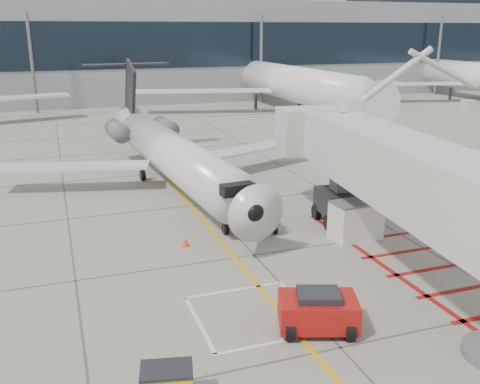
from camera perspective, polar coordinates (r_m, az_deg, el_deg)
name	(u,v)px	position (r m, az deg, el deg)	size (l,w,h in m)	color
ground_plane	(290,294)	(21.71, 5.35, -10.74)	(260.00, 260.00, 0.00)	gray
regional_jet	(183,138)	(32.55, -6.15, 5.76)	(22.92, 28.90, 7.57)	silver
jet_bridge	(403,185)	(23.19, 17.04, 0.71)	(9.16, 19.35, 7.74)	beige
pushback_tug	(318,310)	(19.09, 8.31, -12.34)	(2.68, 1.67, 1.56)	#A51210
baggage_cart	(259,222)	(27.46, 2.04, -3.24)	(1.85, 1.17, 1.17)	slate
ground_power_unit	(356,220)	(27.25, 12.27, -2.94)	(2.45, 1.43, 1.94)	silver
cone_nose	(186,242)	(26.05, -5.83, -5.31)	(0.33, 0.33, 0.46)	#EA430C
cone_side	(238,220)	(28.58, -0.22, -3.04)	(0.40, 0.40, 0.56)	orange
terminal_building	(166,49)	(89.31, -7.85, 14.88)	(180.00, 28.00, 14.00)	gray
terminal_glass_band	(188,45)	(75.59, -5.61, 15.35)	(180.00, 0.10, 6.00)	black
terminal_dome	(473,8)	(117.34, 23.62, 17.58)	(40.00, 28.00, 28.00)	black
bg_aircraft_c	(286,60)	(69.54, 4.89, 13.88)	(38.20, 42.44, 12.73)	silver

